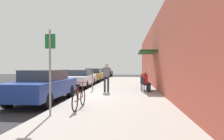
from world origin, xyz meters
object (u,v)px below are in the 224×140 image
bicycle_0 (79,98)px  parked_car_0 (44,85)px  parked_car_1 (80,78)px  seated_patron_0 (146,80)px  parking_meter (93,78)px  seated_patron_1 (145,79)px  cafe_chair_1 (144,82)px  pedestrian_standing (106,75)px  parked_car_4 (106,72)px  street_sign (50,65)px  cafe_chair_0 (145,84)px  parked_car_3 (101,73)px  parked_car_2 (94,75)px

bicycle_0 → parked_car_0: bearing=141.8°
parked_car_1 → seated_patron_0: bearing=-34.9°
parking_meter → seated_patron_1: 3.28m
cafe_chair_1 → seated_patron_1: size_ratio=0.67×
cafe_chair_1 → pedestrian_standing: (-2.25, -0.92, 0.50)m
bicycle_0 → cafe_chair_1: bicycle_0 is taller
parked_car_4 → street_sign: street_sign is taller
bicycle_0 → seated_patron_1: size_ratio=1.33×
cafe_chair_0 → seated_patron_1: 0.95m
cafe_chair_0 → pedestrian_standing: size_ratio=0.51×
parked_car_3 → pedestrian_standing: pedestrian_standing is taller
parking_meter → parked_car_0: bearing=-114.0°
parked_car_2 → street_sign: (1.50, -14.59, 0.90)m
parked_car_2 → cafe_chair_1: (4.75, -8.05, -0.11)m
seated_patron_1 → pedestrian_standing: pedestrian_standing is taller
parked_car_1 → parked_car_3: bearing=90.0°
parked_car_2 → seated_patron_0: (4.81, -8.95, 0.08)m
parked_car_0 → pedestrian_standing: pedestrian_standing is taller
pedestrian_standing → bicycle_0: bearing=-95.1°
parked_car_0 → cafe_chair_0: 5.56m
cafe_chair_1 → seated_patron_1: 0.20m
parked_car_4 → cafe_chair_1: parked_car_4 is taller
street_sign → cafe_chair_0: (3.26, 5.62, -1.02)m
street_sign → seated_patron_0: (3.31, 5.64, -0.82)m
parked_car_4 → parking_meter: parking_meter is taller
parked_car_3 → parked_car_0: bearing=-90.0°
parked_car_0 → pedestrian_standing: bearing=49.0°
parked_car_4 → seated_patron_0: (4.81, -19.56, 0.10)m
bicycle_0 → seated_patron_0: (2.72, 4.56, 0.34)m
parked_car_1 → cafe_chair_0: size_ratio=5.06×
parked_car_2 → parked_car_3: 5.25m
parked_car_4 → cafe_chair_1: bearing=-75.7°
street_sign → pedestrian_standing: 5.73m
parked_car_2 → seated_patron_1: size_ratio=3.41×
seated_patron_0 → street_sign: bearing=-120.4°
street_sign → cafe_chair_0: bearing=59.9°
street_sign → pedestrian_standing: (1.01, 5.62, -0.52)m
parked_car_3 → seated_patron_1: seated_patron_1 is taller
parked_car_0 → parking_meter: parked_car_0 is taller
cafe_chair_0 → seated_patron_0: 0.20m
bicycle_0 → cafe_chair_1: 6.07m
bicycle_0 → parking_meter: bearing=96.1°
parked_car_1 → parked_car_4: bearing=90.0°
parked_car_3 → parked_car_4: 5.36m
pedestrian_standing → street_sign: bearing=-100.1°
pedestrian_standing → parked_car_0: bearing=-131.0°
seated_patron_1 → parked_car_2: bearing=120.9°
street_sign → cafe_chair_1: (3.25, 6.54, -1.02)m
parked_car_0 → parked_car_2: (0.00, 11.85, -0.02)m
parked_car_4 → seated_patron_0: seated_patron_0 is taller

